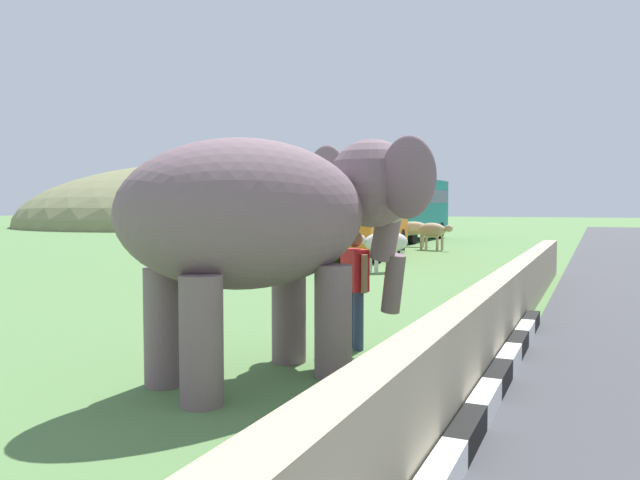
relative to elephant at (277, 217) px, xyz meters
name	(u,v)px	position (x,y,z in m)	size (l,w,h in m)	color
barrier_parapet	(434,381)	(-1.21, -2.17, -1.37)	(28.00, 0.36, 1.00)	tan
elephant	(277,217)	(0.00, 0.00, 0.00)	(3.98, 3.38, 2.88)	slate
person_handler	(355,283)	(1.66, -0.34, -0.94)	(0.46, 0.54, 1.66)	navy
bus_orange	(361,204)	(16.54, 5.10, 0.21)	(8.55, 3.61, 3.50)	orange
bus_teal	(407,204)	(27.74, 6.46, 0.21)	(9.33, 2.65, 3.50)	teal
cow_near	(385,243)	(11.45, 2.44, -1.00)	(1.71, 1.55, 1.23)	beige
cow_mid	(433,231)	(21.17, 3.38, -1.00)	(1.16, 1.89, 1.23)	tan
cow_far	(414,229)	(23.10, 4.77, -1.00)	(0.64, 1.89, 1.23)	tan
hill_east	(227,224)	(51.79, 33.87, -1.87)	(46.42, 37.14, 13.13)	#787B52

